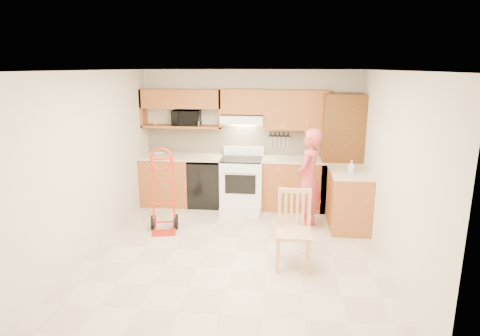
% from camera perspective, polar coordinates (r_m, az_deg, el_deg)
% --- Properties ---
extents(floor, '(4.00, 4.50, 0.02)m').
position_cam_1_polar(floor, '(5.84, -0.53, -11.83)').
color(floor, beige).
rests_on(floor, ground).
extents(ceiling, '(4.00, 4.50, 0.02)m').
position_cam_1_polar(ceiling, '(5.26, -0.60, 13.72)').
color(ceiling, white).
rests_on(ceiling, ground).
extents(wall_back, '(4.00, 0.02, 2.50)m').
position_cam_1_polar(wall_back, '(7.62, 1.42, 4.30)').
color(wall_back, beige).
rests_on(wall_back, ground).
extents(wall_front, '(4.00, 0.02, 2.50)m').
position_cam_1_polar(wall_front, '(3.29, -5.21, -9.14)').
color(wall_front, beige).
rests_on(wall_front, ground).
extents(wall_left, '(0.02, 4.50, 2.50)m').
position_cam_1_polar(wall_left, '(5.98, -20.06, 0.73)').
color(wall_left, beige).
rests_on(wall_left, ground).
extents(wall_right, '(0.02, 4.50, 2.50)m').
position_cam_1_polar(wall_right, '(5.56, 20.49, -0.29)').
color(wall_right, beige).
rests_on(wall_right, ground).
extents(backsplash, '(3.92, 0.03, 0.55)m').
position_cam_1_polar(backsplash, '(7.60, 1.40, 3.90)').
color(backsplash, beige).
rests_on(backsplash, wall_back).
extents(lower_cab_left, '(0.90, 0.60, 0.90)m').
position_cam_1_polar(lower_cab_left, '(7.78, -10.27, -1.76)').
color(lower_cab_left, '#AF5F2A').
rests_on(lower_cab_left, ground).
extents(dishwasher, '(0.60, 0.60, 0.85)m').
position_cam_1_polar(dishwasher, '(7.61, -4.83, -2.13)').
color(dishwasher, black).
rests_on(dishwasher, ground).
extents(lower_cab_right, '(1.14, 0.60, 0.90)m').
position_cam_1_polar(lower_cab_right, '(7.47, 7.54, -2.31)').
color(lower_cab_right, '#AF5F2A').
rests_on(lower_cab_right, ground).
extents(countertop_left, '(1.50, 0.63, 0.04)m').
position_cam_1_polar(countertop_left, '(7.58, -8.25, 1.58)').
color(countertop_left, beige).
rests_on(countertop_left, lower_cab_left).
extents(countertop_right, '(1.14, 0.63, 0.04)m').
position_cam_1_polar(countertop_right, '(7.35, 7.66, 1.21)').
color(countertop_right, beige).
rests_on(countertop_right, lower_cab_right).
extents(cab_return_right, '(0.60, 1.00, 0.90)m').
position_cam_1_polar(cab_return_right, '(6.79, 15.06, -4.37)').
color(cab_return_right, '#AF5F2A').
rests_on(cab_return_right, ground).
extents(countertop_return, '(0.63, 1.00, 0.04)m').
position_cam_1_polar(countertop_return, '(6.66, 15.31, -0.53)').
color(countertop_return, beige).
rests_on(countertop_return, cab_return_right).
extents(pantry_tall, '(0.70, 0.60, 2.10)m').
position_cam_1_polar(pantry_tall, '(7.40, 14.06, 2.01)').
color(pantry_tall, brown).
rests_on(pantry_tall, ground).
extents(upper_cab_left, '(1.50, 0.33, 0.34)m').
position_cam_1_polar(upper_cab_left, '(7.56, -8.28, 9.67)').
color(upper_cab_left, '#AF5F2A').
rests_on(upper_cab_left, wall_back).
extents(upper_shelf_mw, '(1.50, 0.33, 0.04)m').
position_cam_1_polar(upper_shelf_mw, '(7.62, -8.15, 5.84)').
color(upper_shelf_mw, '#AF5F2A').
rests_on(upper_shelf_mw, wall_back).
extents(upper_cab_center, '(0.76, 0.33, 0.44)m').
position_cam_1_polar(upper_cab_center, '(7.37, 0.39, 9.39)').
color(upper_cab_center, '#AF5F2A').
rests_on(upper_cab_center, wall_back).
extents(upper_cab_right, '(1.14, 0.33, 0.70)m').
position_cam_1_polar(upper_cab_right, '(7.35, 7.86, 8.15)').
color(upper_cab_right, '#AF5F2A').
rests_on(upper_cab_right, wall_back).
extents(range_hood, '(0.76, 0.46, 0.14)m').
position_cam_1_polar(range_hood, '(7.33, 0.34, 6.93)').
color(range_hood, white).
rests_on(range_hood, wall_back).
extents(knife_strip, '(0.40, 0.05, 0.29)m').
position_cam_1_polar(knife_strip, '(7.54, 5.56, 4.06)').
color(knife_strip, black).
rests_on(knife_strip, backsplash).
extents(microwave, '(0.52, 0.36, 0.28)m').
position_cam_1_polar(microwave, '(7.57, -7.56, 7.05)').
color(microwave, black).
rests_on(microwave, upper_shelf_mw).
extents(range, '(0.75, 0.99, 1.10)m').
position_cam_1_polar(range, '(7.33, 0.25, -1.69)').
color(range, white).
rests_on(range, ground).
extents(person, '(0.59, 0.70, 1.63)m').
position_cam_1_polar(person, '(6.47, 9.63, -1.64)').
color(person, '#CD3E48').
rests_on(person, ground).
extents(hand_truck, '(0.56, 0.53, 1.22)m').
position_cam_1_polar(hand_truck, '(6.41, -10.85, -3.73)').
color(hand_truck, red).
rests_on(hand_truck, ground).
extents(dining_chair, '(0.46, 0.50, 1.00)m').
position_cam_1_polar(dining_chair, '(5.29, 7.60, -8.73)').
color(dining_chair, tan).
rests_on(dining_chair, ground).
extents(soap_bottle, '(0.11, 0.11, 0.19)m').
position_cam_1_polar(soap_bottle, '(6.57, 15.47, 0.27)').
color(soap_bottle, white).
rests_on(soap_bottle, countertop_return).
extents(bowl, '(0.22, 0.22, 0.05)m').
position_cam_1_polar(bowl, '(7.69, -11.38, 1.96)').
color(bowl, white).
rests_on(bowl, countertop_left).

